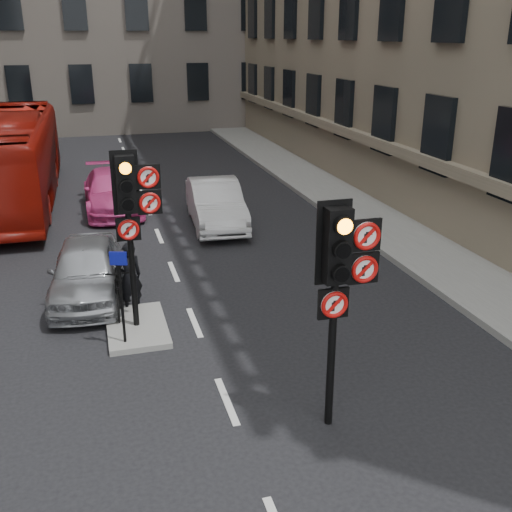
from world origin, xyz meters
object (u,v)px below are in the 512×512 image
car_silver (86,270)px  car_pink (112,191)px  motorcycle (118,287)px  bus_red (11,159)px  motorcyclist (130,277)px  signal_near (341,269)px  signal_far (132,203)px  car_white (216,203)px  info_sign (120,285)px

car_silver → car_pink: car_pink is taller
car_silver → motorcycle: size_ratio=2.07×
bus_red → motorcyclist: (3.24, -10.16, -0.82)m
signal_near → motorcyclist: 5.97m
signal_far → motorcyclist: size_ratio=2.28×
signal_far → car_silver: (-1.00, 2.01, -2.04)m
signal_near → car_white: size_ratio=0.83×
motorcyclist → info_sign: info_sign is taller
signal_near → car_silver: size_ratio=0.92×
motorcycle → info_sign: info_sign is taller
car_silver → signal_near: bearing=-54.4°
signal_far → bus_red: size_ratio=0.31×
car_silver → motorcyclist: motorcyclist is taller
signal_near → signal_far: (-2.60, 4.00, 0.12)m
car_silver → car_white: 6.13m
motorcyclist → car_pink: bearing=-110.2°
signal_far → info_sign: 1.58m
car_white → car_pink: bearing=142.6°
car_white → motorcyclist: 6.44m
signal_near → motorcyclist: bearing=118.4°
signal_far → motorcycle: size_ratio=1.90×
car_silver → car_white: (4.01, 4.63, 0.05)m
car_silver → info_sign: (0.64, -2.69, 0.66)m
motorcyclist → info_sign: size_ratio=0.84×
motorcyclist → bus_red: bearing=-92.0°
car_pink → motorcycle: 8.32m
motorcycle → signal_far: bearing=-66.6°
signal_near → info_sign: bearing=131.8°
motorcycle → info_sign: bearing=-86.6°
signal_near → car_silver: bearing=121.0°
car_silver → bus_red: (-2.34, 9.16, 0.93)m
car_pink → car_white: bearing=-41.9°
car_pink → bus_red: size_ratio=0.40×
car_white → motorcycle: size_ratio=2.30×
signal_far → signal_near: bearing=-57.0°
signal_near → signal_far: 4.77m
car_pink → motorcycle: size_ratio=2.44×
motorcycle → motorcyclist: (0.26, 0.00, 0.22)m
car_silver → bus_red: size_ratio=0.34×
signal_far → car_white: (3.01, 6.64, -1.99)m
signal_near → info_sign: signal_near is taller
car_silver → info_sign: size_ratio=2.09×
car_pink → motorcyclist: size_ratio=2.94×
signal_near → car_silver: (-3.60, 6.01, -1.92)m
car_silver → car_white: car_white is taller
signal_near → car_silver: signal_near is taller
car_silver → car_white: bearing=53.8°
car_pink → info_sign: (-0.34, -10.00, 0.66)m
car_white → bus_red: 7.86m
info_sign → motorcycle: bearing=108.8°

